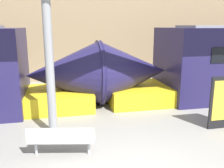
% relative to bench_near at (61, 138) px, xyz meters
% --- Properties ---
extents(station_wall, '(56.00, 0.20, 5.00)m').
position_rel_bench_near_xyz_m(station_wall, '(1.65, 9.03, 2.02)').
color(station_wall, '#9E8460').
rests_on(station_wall, ground_plane).
extents(bench_near, '(1.72, 0.76, 0.79)m').
position_rel_bench_near_xyz_m(bench_near, '(0.00, 0.00, 0.00)').
color(bench_near, '#ADB2B7').
rests_on(bench_near, ground_plane).
extents(support_column_near, '(0.25, 0.25, 3.99)m').
position_rel_bench_near_xyz_m(support_column_near, '(-0.23, 1.31, 1.52)').
color(support_column_near, gray).
rests_on(support_column_near, ground_plane).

